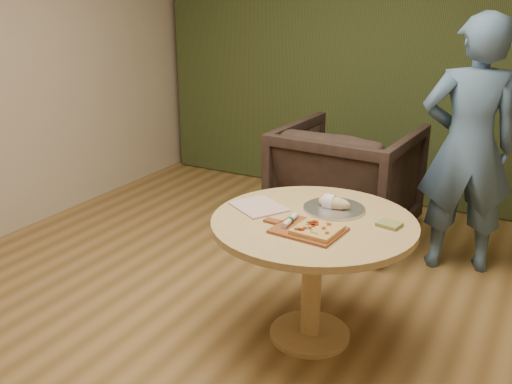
{
  "coord_description": "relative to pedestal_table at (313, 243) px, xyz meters",
  "views": [
    {
      "loc": [
        1.48,
        -2.37,
        1.96
      ],
      "look_at": [
        0.03,
        0.25,
        0.89
      ],
      "focal_mm": 40.0,
      "sensor_mm": 36.0,
      "label": 1
    }
  ],
  "objects": [
    {
      "name": "flatbread_pizza",
      "position": [
        0.09,
        -0.18,
        0.17
      ],
      "size": [
        0.24,
        0.24,
        0.04
      ],
      "rotation": [
        0.0,
        0.0,
        -0.08
      ],
      "color": "tan",
      "rests_on": "pizza_paddle"
    },
    {
      "name": "bread_roll",
      "position": [
        0.03,
        0.19,
        0.18
      ],
      "size": [
        0.19,
        0.09,
        0.09
      ],
      "color": "tan",
      "rests_on": "serving_tray"
    },
    {
      "name": "curtain",
      "position": [
        -0.34,
        2.56,
        0.79
      ],
      "size": [
        4.8,
        0.14,
        2.78
      ],
      "primitive_type": "cube",
      "color": "#293317",
      "rests_on": "ground"
    },
    {
      "name": "person_standing",
      "position": [
        0.57,
        1.37,
        0.3
      ],
      "size": [
        0.78,
        0.64,
        1.83
      ],
      "primitive_type": "imported",
      "rotation": [
        0.0,
        0.0,
        3.49
      ],
      "color": "#436181",
      "rests_on": "ground"
    },
    {
      "name": "room_shell",
      "position": [
        -0.34,
        -0.34,
        0.79
      ],
      "size": [
        5.04,
        6.04,
        2.84
      ],
      "color": "olive",
      "rests_on": "ground"
    },
    {
      "name": "pedestal_table",
      "position": [
        0.0,
        0.0,
        0.0
      ],
      "size": [
        1.14,
        1.14,
        0.75
      ],
      "rotation": [
        0.0,
        0.0,
        -0.23
      ],
      "color": "tan",
      "rests_on": "ground"
    },
    {
      "name": "armchair",
      "position": [
        -0.35,
        1.51,
        -0.09
      ],
      "size": [
        1.06,
        0.99,
        1.04
      ],
      "primitive_type": "imported",
      "rotation": [
        0.0,
        0.0,
        3.1
      ],
      "color": "black",
      "rests_on": "ground"
    },
    {
      "name": "pizza_paddle",
      "position": [
        0.03,
        -0.16,
        0.15
      ],
      "size": [
        0.46,
        0.31,
        0.01
      ],
      "rotation": [
        0.0,
        0.0,
        -0.08
      ],
      "color": "brown",
      "rests_on": "pedestal_table"
    },
    {
      "name": "serving_tray",
      "position": [
        0.04,
        0.19,
        0.15
      ],
      "size": [
        0.36,
        0.36,
        0.02
      ],
      "color": "silver",
      "rests_on": "pedestal_table"
    },
    {
      "name": "green_packet",
      "position": [
        0.39,
        0.11,
        0.15
      ],
      "size": [
        0.14,
        0.12,
        0.02
      ],
      "primitive_type": "cube",
      "rotation": [
        0.0,
        0.0,
        -0.18
      ],
      "color": "#5D642D",
      "rests_on": "pedestal_table"
    },
    {
      "name": "cutlery_roll",
      "position": [
        -0.08,
        -0.14,
        0.17
      ],
      "size": [
        0.04,
        0.2,
        0.03
      ],
      "rotation": [
        0.0,
        0.0,
        0.07
      ],
      "color": "silver",
      "rests_on": "pizza_paddle"
    },
    {
      "name": "newspaper",
      "position": [
        -0.36,
        0.02,
        0.15
      ],
      "size": [
        0.39,
        0.37,
        0.01
      ],
      "primitive_type": "cube",
      "rotation": [
        0.0,
        0.0,
        -0.53
      ],
      "color": "silver",
      "rests_on": "pedestal_table"
    }
  ]
}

